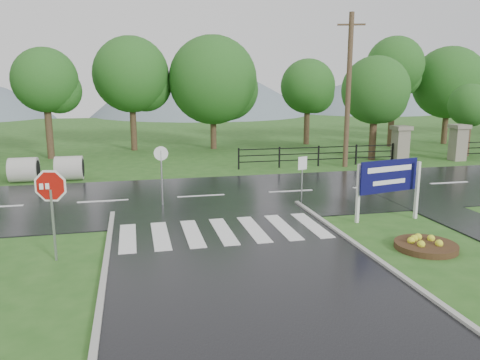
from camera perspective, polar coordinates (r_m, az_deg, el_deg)
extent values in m
plane|color=#29581D|center=(10.61, 3.29, -14.65)|extent=(120.00, 120.00, 0.00)
cube|color=black|center=(19.88, -4.77, -2.07)|extent=(90.00, 8.00, 0.04)
cube|color=black|center=(17.89, 26.59, -4.85)|extent=(2.20, 11.00, 0.04)
cube|color=silver|center=(14.87, -13.53, -6.87)|extent=(0.50, 2.80, 0.02)
cube|color=silver|center=(14.88, -9.66, -6.68)|extent=(0.50, 2.80, 0.02)
cube|color=silver|center=(14.96, -5.81, -6.47)|extent=(0.50, 2.80, 0.02)
cube|color=silver|center=(15.11, -2.03, -6.24)|extent=(0.50, 2.80, 0.02)
cube|color=silver|center=(15.32, 1.67, -5.98)|extent=(0.50, 2.80, 0.02)
cube|color=silver|center=(15.59, 5.24, -5.71)|extent=(0.50, 2.80, 0.02)
cube|color=silver|center=(15.92, 8.68, -5.43)|extent=(0.50, 2.80, 0.02)
cube|color=gray|center=(29.86, 18.95, 3.90)|extent=(0.80, 0.80, 2.00)
cube|color=#6B6659|center=(29.74, 19.09, 6.03)|extent=(1.00, 1.00, 0.24)
cube|color=gray|center=(32.14, 25.04, 3.94)|extent=(0.80, 0.80, 2.00)
cube|color=#6B6659|center=(32.03, 25.21, 5.92)|extent=(1.00, 1.00, 0.24)
cube|color=black|center=(27.55, 9.53, 2.50)|extent=(9.50, 0.05, 0.05)
cube|color=black|center=(27.50, 9.55, 3.22)|extent=(9.50, 0.05, 0.05)
cube|color=black|center=(27.45, 9.58, 3.95)|extent=(9.50, 0.05, 0.05)
cube|color=black|center=(26.09, -0.16, 2.60)|extent=(0.08, 0.08, 1.20)
cube|color=black|center=(29.65, 18.07, 3.12)|extent=(0.08, 0.08, 1.20)
cube|color=black|center=(32.50, 25.67, 3.25)|extent=(0.08, 0.08, 1.20)
sphere|color=slate|center=(78.05, -4.56, -4.75)|extent=(48.00, 48.00, 48.00)
sphere|color=slate|center=(85.47, 14.30, -0.65)|extent=(36.00, 36.00, 36.00)
cylinder|color=#9E9B93|center=(25.03, -24.86, 1.13)|extent=(1.30, 1.20, 1.20)
cylinder|color=#9E9B93|center=(24.67, -20.09, 1.37)|extent=(1.30, 1.20, 1.20)
cube|color=#939399|center=(13.51, -21.77, -5.17)|extent=(0.06, 0.06, 1.97)
cylinder|color=white|center=(13.27, -22.12, -0.67)|extent=(1.15, 0.31, 1.18)
cylinder|color=#A4100B|center=(13.26, -22.12, -0.68)|extent=(1.00, 0.28, 1.03)
cube|color=silver|center=(16.45, 14.21, -1.62)|extent=(0.12, 0.12, 2.05)
cube|color=silver|center=(17.58, 20.77, -1.19)|extent=(0.12, 0.12, 2.05)
cube|color=#0A0A42|center=(16.87, 17.72, 0.46)|extent=(2.41, 0.60, 1.13)
cube|color=white|center=(16.80, 17.83, 1.30)|extent=(1.90, 0.43, 0.18)
cube|color=white|center=(16.88, 17.73, -0.24)|extent=(1.40, 0.32, 0.15)
cylinder|color=#332111|center=(14.70, 21.71, -7.49)|extent=(1.78, 1.78, 0.18)
cube|color=#939399|center=(18.65, 7.55, -0.22)|extent=(0.04, 0.04, 1.79)
cube|color=white|center=(18.50, 7.64, 2.05)|extent=(0.41, 0.15, 0.52)
cylinder|color=#939399|center=(18.37, -9.52, 0.18)|extent=(0.07, 0.07, 2.19)
cylinder|color=white|center=(18.19, -9.62, 3.21)|extent=(0.54, 0.11, 0.55)
cylinder|color=#473523|center=(27.36, 13.06, 10.44)|extent=(0.28, 0.28, 8.53)
cube|color=brown|center=(27.54, 13.42, 17.95)|extent=(1.47, 0.56, 0.09)
cylinder|color=#3D2B1C|center=(30.54, 15.91, 5.76)|extent=(0.48, 0.48, 3.61)
sphere|color=#1D5319|center=(30.40, 16.18, 10.49)|extent=(4.15, 4.15, 4.15)
cylinder|color=#3D2B1C|center=(34.38, 25.94, 4.96)|extent=(0.41, 0.41, 2.80)
sphere|color=#1D5319|center=(34.25, 26.23, 8.21)|extent=(2.74, 2.74, 2.74)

